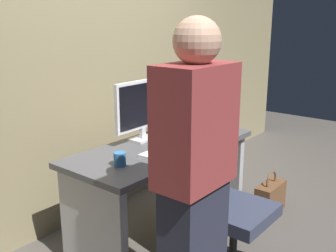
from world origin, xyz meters
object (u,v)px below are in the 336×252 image
(office_chair, at_px, (227,213))
(cell_phone, at_px, (215,132))
(desk, at_px, (163,173))
(keyboard, at_px, (165,150))
(cup_near_keyboard, at_px, (120,159))
(person_at_desk, at_px, (194,185))
(book_stack, at_px, (192,124))
(mouse, at_px, (192,139))
(monitor, at_px, (142,107))
(handbag, at_px, (270,197))

(office_chair, xyz_separation_m, cell_phone, (0.63, 0.50, 0.31))
(desk, relative_size, cell_phone, 10.39)
(keyboard, xyz_separation_m, cup_near_keyboard, (-0.40, 0.04, 0.03))
(desk, xyz_separation_m, person_at_desk, (-0.65, -0.74, 0.33))
(person_at_desk, bearing_deg, book_stack, 36.30)
(cup_near_keyboard, bearing_deg, desk, 7.75)
(mouse, height_order, cup_near_keyboard, cup_near_keyboard)
(cell_phone, bearing_deg, desk, 171.59)
(monitor, xyz_separation_m, cell_phone, (0.52, -0.32, -0.25))
(person_at_desk, relative_size, cup_near_keyboard, 18.73)
(desk, bearing_deg, cup_near_keyboard, -172.25)
(keyboard, height_order, book_stack, book_stack)
(book_stack, height_order, handbag, book_stack)
(keyboard, bearing_deg, handbag, -22.47)
(office_chair, bearing_deg, monitor, 82.64)
(person_at_desk, height_order, handbag, person_at_desk)
(cell_phone, bearing_deg, book_stack, 121.76)
(desk, height_order, person_at_desk, person_at_desk)
(book_stack, distance_m, cell_phone, 0.20)
(monitor, distance_m, handbag, 1.40)
(book_stack, bearing_deg, office_chair, -128.78)
(mouse, xyz_separation_m, cell_phone, (0.31, -0.01, -0.01))
(desk, xyz_separation_m, handbag, (0.87, -0.47, -0.38))
(office_chair, bearing_deg, person_at_desk, -166.97)
(book_stack, bearing_deg, cell_phone, -63.08)
(office_chair, bearing_deg, book_stack, 51.22)
(handbag, bearing_deg, mouse, 151.57)
(desk, relative_size, office_chair, 1.59)
(keyboard, relative_size, handbag, 1.14)
(cell_phone, bearing_deg, person_at_desk, -147.19)
(person_at_desk, xyz_separation_m, keyboard, (0.55, 0.64, -0.10))
(monitor, distance_m, cup_near_keyboard, 0.60)
(monitor, distance_m, keyboard, 0.40)
(monitor, bearing_deg, cup_near_keyboard, -151.95)
(keyboard, bearing_deg, cup_near_keyboard, 172.76)
(monitor, relative_size, book_stack, 2.71)
(desk, xyz_separation_m, monitor, (-0.00, 0.20, 0.48))
(cup_near_keyboard, relative_size, cell_phone, 0.61)
(monitor, xyz_separation_m, book_stack, (0.43, -0.15, -0.20))
(office_chair, distance_m, handbag, 1.03)
(cup_near_keyboard, bearing_deg, book_stack, 7.33)
(handbag, bearing_deg, cup_near_keyboard, 163.54)
(person_at_desk, relative_size, cell_phone, 11.38)
(keyboard, relative_size, book_stack, 2.15)
(desk, bearing_deg, cell_phone, -13.24)
(office_chair, distance_m, keyboard, 0.60)
(book_stack, bearing_deg, cup_near_keyboard, -172.67)
(monitor, bearing_deg, mouse, -55.85)
(desk, xyz_separation_m, cell_phone, (0.52, -0.12, 0.23))
(book_stack, bearing_deg, monitor, 161.48)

